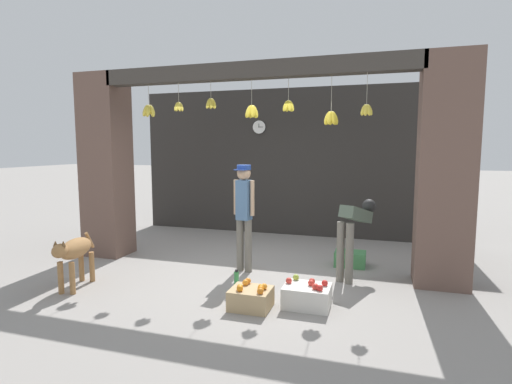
{
  "coord_description": "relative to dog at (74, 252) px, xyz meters",
  "views": [
    {
      "loc": [
        1.85,
        -5.53,
        1.89
      ],
      "look_at": [
        0.0,
        0.41,
        1.18
      ],
      "focal_mm": 28.0,
      "sensor_mm": 36.0,
      "label": 1
    }
  ],
  "objects": [
    {
      "name": "shop_pillar_left",
      "position": [
        -0.69,
        1.61,
        1.05
      ],
      "size": [
        0.7,
        0.6,
        3.11
      ],
      "primitive_type": "cube",
      "color": "brown",
      "rests_on": "ground_plane"
    },
    {
      "name": "worker_stooping",
      "position": [
        3.52,
        1.53,
        0.24
      ],
      "size": [
        0.51,
        0.81,
        1.11
      ],
      "rotation": [
        0.0,
        0.0,
        -0.44
      ],
      "color": "#6B665B",
      "rests_on": "ground_plane"
    },
    {
      "name": "shopkeeper",
      "position": [
        1.91,
        1.38,
        0.45
      ],
      "size": [
        0.34,
        0.28,
        1.62
      ],
      "rotation": [
        0.0,
        0.0,
        2.99
      ],
      "color": "#6B665B",
      "rests_on": "ground_plane"
    },
    {
      "name": "produce_box_green",
      "position": [
        3.44,
        2.12,
        -0.39
      ],
      "size": [
        0.48,
        0.35,
        0.23
      ],
      "primitive_type": "cube",
      "color": "#42844C",
      "rests_on": "ground_plane"
    },
    {
      "name": "fruit_crate_apples",
      "position": [
        3.07,
        0.32,
        -0.37
      ],
      "size": [
        0.55,
        0.42,
        0.32
      ],
      "color": "silver",
      "rests_on": "ground_plane"
    },
    {
      "name": "fruit_crate_oranges",
      "position": [
        2.45,
        0.07,
        -0.38
      ],
      "size": [
        0.47,
        0.4,
        0.3
      ],
      "color": "tan",
      "rests_on": "ground_plane"
    },
    {
      "name": "dog",
      "position": [
        0.0,
        0.0,
        0.0
      ],
      "size": [
        0.39,
        0.94,
        0.73
      ],
      "rotation": [
        0.0,
        0.0,
        -1.37
      ],
      "color": "#9E7042",
      "rests_on": "ground_plane"
    },
    {
      "name": "water_bottle",
      "position": [
        2.08,
        0.57,
        -0.37
      ],
      "size": [
        0.06,
        0.06,
        0.28
      ],
      "color": "#38934C",
      "rests_on": "ground_plane"
    },
    {
      "name": "storefront_awning",
      "position": [
        2.0,
        1.44,
        2.42
      ],
      "size": [
        4.77,
        0.3,
        0.93
      ],
      "color": "#3D3833"
    },
    {
      "name": "shop_back_wall",
      "position": [
        1.99,
        4.13,
        1.05
      ],
      "size": [
        6.67,
        0.12,
        3.11
      ],
      "primitive_type": "cube",
      "color": "#2D2B28",
      "rests_on": "ground_plane"
    },
    {
      "name": "wall_clock",
      "position": [
        1.34,
        4.06,
        1.8
      ],
      "size": [
        0.3,
        0.03,
        0.3
      ],
      "color": "black"
    },
    {
      "name": "shop_pillar_right",
      "position": [
        4.68,
        1.61,
        1.05
      ],
      "size": [
        0.7,
        0.6,
        3.11
      ],
      "primitive_type": "cube",
      "color": "brown",
      "rests_on": "ground_plane"
    },
    {
      "name": "ground_plane",
      "position": [
        1.99,
        1.31,
        -0.5
      ],
      "size": [
        60.0,
        60.0,
        0.0
      ],
      "primitive_type": "plane",
      "color": "gray"
    }
  ]
}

